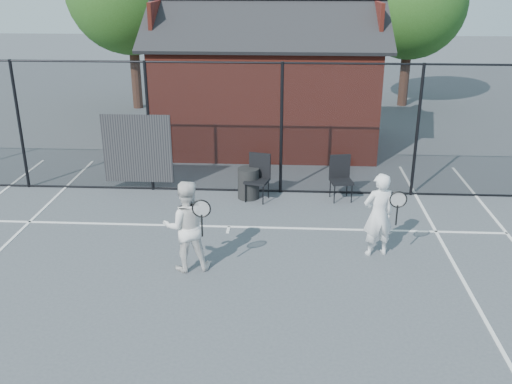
# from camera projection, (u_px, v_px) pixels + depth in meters

# --- Properties ---
(ground) EXTENTS (80.00, 80.00, 0.00)m
(ground) POSITION_uv_depth(u_px,v_px,m) (209.00, 309.00, 8.68)
(ground) COLOR #484D53
(ground) RESTS_ON ground
(court_lines) EXTENTS (11.02, 18.00, 0.01)m
(court_lines) POSITION_uv_depth(u_px,v_px,m) (196.00, 365.00, 7.45)
(court_lines) COLOR white
(court_lines) RESTS_ON ground
(fence) EXTENTS (22.04, 3.00, 3.00)m
(fence) POSITION_uv_depth(u_px,v_px,m) (223.00, 131.00, 12.82)
(fence) COLOR black
(fence) RESTS_ON ground
(clubhouse) EXTENTS (6.50, 4.36, 4.19)m
(clubhouse) POSITION_uv_depth(u_px,v_px,m) (266.00, 90.00, 16.45)
(clubhouse) COLOR maroon
(clubhouse) RESTS_ON ground
(tree_right) EXTENTS (3.97, 3.97, 5.70)m
(tree_right) POSITION_uv_depth(u_px,v_px,m) (411.00, 4.00, 20.54)
(tree_right) COLOR #321B14
(tree_right) RESTS_ON ground
(player_front) EXTENTS (0.73, 0.58, 1.55)m
(player_front) POSITION_uv_depth(u_px,v_px,m) (378.00, 215.00, 10.09)
(player_front) COLOR white
(player_front) RESTS_ON ground
(player_back) EXTENTS (0.93, 0.77, 1.61)m
(player_back) POSITION_uv_depth(u_px,v_px,m) (186.00, 226.00, 9.59)
(player_back) COLOR white
(player_back) RESTS_ON ground
(chair_left) EXTENTS (0.60, 0.62, 1.02)m
(chair_left) POSITION_uv_depth(u_px,v_px,m) (257.00, 179.00, 12.63)
(chair_left) COLOR black
(chair_left) RESTS_ON ground
(chair_right) EXTENTS (0.55, 0.56, 0.98)m
(chair_right) POSITION_uv_depth(u_px,v_px,m) (341.00, 179.00, 12.66)
(chair_right) COLOR black
(chair_right) RESTS_ON ground
(waste_bin) EXTENTS (0.58, 0.58, 0.70)m
(waste_bin) POSITION_uv_depth(u_px,v_px,m) (248.00, 183.00, 12.82)
(waste_bin) COLOR black
(waste_bin) RESTS_ON ground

